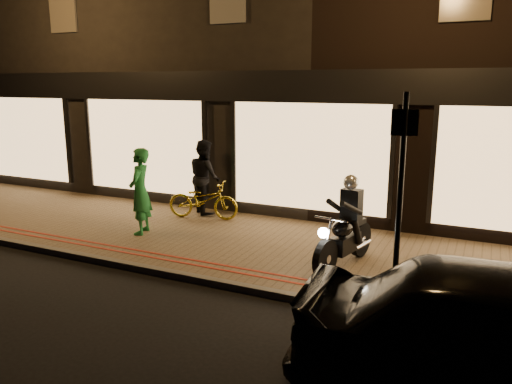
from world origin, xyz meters
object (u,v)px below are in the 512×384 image
motorcycle (346,231)px  bicycle_gold (203,200)px  sign_post (400,191)px  person_green (140,191)px

motorcycle → bicycle_gold: size_ratio=1.15×
sign_post → person_green: (-5.45, 1.30, -0.77)m
bicycle_gold → person_green: 1.72m
motorcycle → person_green: 4.40m
motorcycle → person_green: bearing=-168.5°
motorcycle → bicycle_gold: motorcycle is taller
sign_post → bicycle_gold: size_ratio=1.79×
motorcycle → sign_post: (1.07, -1.27, 1.06)m
person_green → bicycle_gold: bearing=141.7°
motorcycle → sign_post: size_ratio=0.64×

